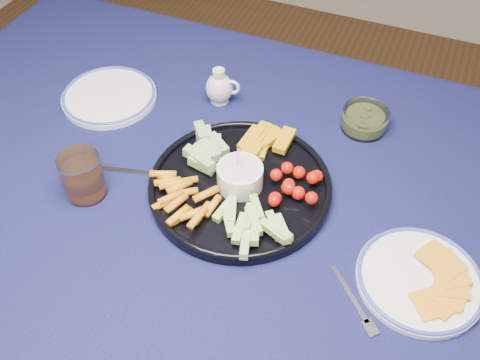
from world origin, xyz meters
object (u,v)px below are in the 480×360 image
at_px(crudite_platter, 239,182).
at_px(cheese_plate, 420,278).
at_px(creamer_pitcher, 220,88).
at_px(pickle_bowl, 364,120).
at_px(dining_table, 237,217).
at_px(juice_tumbler, 83,178).
at_px(side_plate_extra, 109,96).

bearing_deg(crudite_platter, cheese_plate, -11.64).
distance_m(creamer_pitcher, pickle_bowl, 0.34).
bearing_deg(cheese_plate, creamer_pitcher, 148.68).
xyz_separation_m(crudite_platter, cheese_plate, (0.37, -0.08, -0.01)).
relative_size(dining_table, creamer_pitcher, 18.78).
height_order(creamer_pitcher, juice_tumbler, juice_tumbler).
distance_m(cheese_plate, juice_tumbler, 0.65).
height_order(dining_table, crudite_platter, crudite_platter).
height_order(crudite_platter, creamer_pitcher, crudite_platter).
relative_size(pickle_bowl, side_plate_extra, 0.46).
distance_m(dining_table, cheese_plate, 0.40).
distance_m(dining_table, crudite_platter, 0.11).
distance_m(dining_table, juice_tumbler, 0.33).
bearing_deg(dining_table, pickle_bowl, 56.21).
xyz_separation_m(dining_table, pickle_bowl, (0.19, 0.28, 0.11)).
bearing_deg(side_plate_extra, cheese_plate, -16.16).
bearing_deg(side_plate_extra, creamer_pitcher, 21.33).
xyz_separation_m(crudite_platter, juice_tumbler, (-0.28, -0.12, 0.02)).
bearing_deg(pickle_bowl, creamer_pitcher, -173.49).
relative_size(pickle_bowl, juice_tumbler, 1.06).
bearing_deg(dining_table, cheese_plate, -11.28).
height_order(pickle_bowl, cheese_plate, pickle_bowl).
bearing_deg(crudite_platter, dining_table, -146.90).
relative_size(creamer_pitcher, pickle_bowl, 0.87).
distance_m(dining_table, creamer_pitcher, 0.31).
height_order(cheese_plate, juice_tumbler, juice_tumbler).
height_order(crudite_platter, pickle_bowl, crudite_platter).
xyz_separation_m(crudite_platter, creamer_pitcher, (-0.15, 0.24, 0.02)).
height_order(dining_table, cheese_plate, cheese_plate).
distance_m(creamer_pitcher, juice_tumbler, 0.39).
relative_size(cheese_plate, juice_tumbler, 2.29).
xyz_separation_m(dining_table, cheese_plate, (0.38, -0.08, 0.10)).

